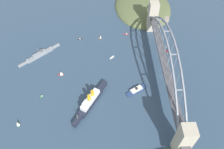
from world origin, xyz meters
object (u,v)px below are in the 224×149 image
Objects in this scene: harbor_ferry_steamer at (137,90)px; small_boat_4 at (18,124)px; ocean_liner at (91,101)px; naval_cruiser at (40,54)px; small_boat_2 at (42,96)px; small_boat_0 at (100,37)px; small_boat_3 at (112,57)px; seaplane_taxiing_near_bridge at (168,52)px; small_boat_5 at (126,34)px; small_boat_1 at (80,39)px; harbor_arch_bridge at (165,63)px; small_boat_6 at (61,73)px.

small_boat_4 is (-52.34, 165.04, 2.31)m from harbor_ferry_steamer.
ocean_liner is 1.20× the size of naval_cruiser.
naval_cruiser is at bearing 42.02° from ocean_liner.
small_boat_4 reaches higher than small_boat_2.
small_boat_3 is (-50.37, -20.04, -2.96)m from small_boat_0.
seaplane_taxiing_near_bridge is 86.47m from small_boat_5.
ocean_liner reaches higher than small_boat_1.
seaplane_taxiing_near_bridge is at bearing -84.42° from small_boat_3.
harbor_arch_bridge is 189.75m from small_boat_2.
small_boat_0 reaches higher than small_boat_2.
small_boat_3 is 67.28m from small_boat_5.
small_boat_4 reaches higher than seaplane_taxiing_near_bridge.
naval_cruiser is 10.68× the size of small_boat_2.
small_boat_6 is (-96.74, 111.65, 3.40)m from small_boat_5.
small_boat_1 is at bearing -22.77° from small_boat_4.
naval_cruiser is 8.15× the size of small_boat_0.
seaplane_taxiing_near_bridge is at bearing -75.83° from small_boat_6.
small_boat_6 is (55.80, 48.84, -2.37)m from ocean_liner.
naval_cruiser is (53.62, 201.55, -28.68)m from harbor_arch_bridge.
harbor_arch_bridge is 3.98× the size of ocean_liner.
small_boat_3 is (-8.85, -124.38, -2.24)m from naval_cruiser.
small_boat_6 is (-86.53, 62.34, 0.51)m from small_boat_0.
small_boat_2 is at bearing 92.72° from harbor_ferry_steamer.
small_boat_2 is 51.25m from small_boat_4.
harbor_ferry_steamer is at bearing 122.00° from harbor_arch_bridge.
harbor_ferry_steamer is at bearing -73.13° from ocean_liner.
small_boat_1 is (141.06, 24.18, -5.83)m from ocean_liner.
small_boat_5 is 0.99× the size of small_boat_6.
harbor_arch_bridge is 57.99m from harbor_ferry_steamer.
harbor_ferry_steamer is 3.49× the size of small_boat_4.
small_boat_4 is at bearing 157.23° from small_boat_1.
harbor_arch_bridge reaches higher than small_boat_5.
small_boat_6 is (-85.26, 24.66, 3.46)m from small_boat_1.
small_boat_0 is 37.82m from small_boat_1.
small_boat_4 is at bearing 177.48° from naval_cruiser.
small_boat_0 reaches higher than small_boat_3.
ocean_liner reaches higher than naval_cruiser.
small_boat_2 is at bearing -168.74° from naval_cruiser.
ocean_liner is at bearing -138.81° from small_boat_6.
naval_cruiser is 1.91× the size of harbor_ferry_steamer.
small_boat_1 is at bearing 91.93° from small_boat_0.
small_boat_1 is (-1.27, 37.68, -2.94)m from small_boat_0.
small_boat_0 is 106.65m from small_boat_6.
small_boat_5 is (11.49, -86.99, 0.06)m from small_boat_1.
small_boat_0 is at bearing 71.15° from seaplane_taxiing_near_bridge.
small_boat_5 is (131.80, 5.57, -1.32)m from harbor_ferry_steamer.
small_boat_5 reaches higher than small_boat_1.
ocean_liner is 8.02× the size of small_boat_4.
naval_cruiser is 61.57m from small_boat_6.
small_boat_6 reaches higher than harbor_ferry_steamer.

